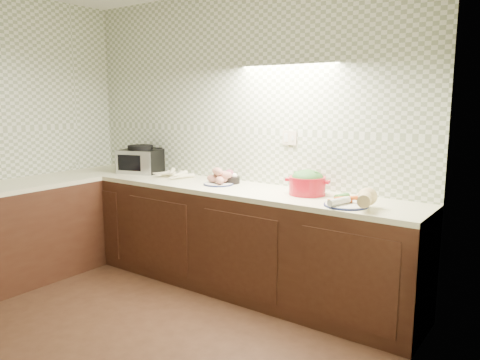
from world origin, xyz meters
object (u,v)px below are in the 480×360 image
Objects in this scene: parsnip_pile at (169,173)px; sweet_potato_plate at (219,178)px; onion_bowl at (231,178)px; veg_plate at (357,199)px; toaster_oven at (140,160)px; dutch_oven at (307,183)px.

sweet_potato_plate is (0.67, -0.06, 0.02)m from parsnip_pile.
sweet_potato_plate is at bearing -5.29° from parsnip_pile.
veg_plate is (1.27, -0.23, 0.01)m from onion_bowl.
parsnip_pile is at bearing -175.78° from onion_bowl.
toaster_oven is 1.75× the size of sweet_potato_plate.
parsnip_pile is 2.48× the size of onion_bowl.
veg_plate is (0.48, -0.18, -0.05)m from dutch_oven.
sweet_potato_plate is 0.12m from onion_bowl.
parsnip_pile is (0.41, -0.01, -0.10)m from toaster_oven.
onion_bowl is 0.45× the size of dutch_oven.
dutch_oven is at bearing -0.09° from parsnip_pile.
toaster_oven reaches higher than parsnip_pile.
toaster_oven is 1.31× the size of dutch_oven.
dutch_oven is at bearing -17.71° from toaster_oven.
sweet_potato_plate is 1.66× the size of onion_bowl.
dutch_oven is at bearing 159.63° from veg_plate.
dutch_oven is (0.84, 0.06, 0.04)m from sweet_potato_plate.
parsnip_pile is 0.71m from onion_bowl.
veg_plate is at bearing -5.19° from parsnip_pile.
parsnip_pile is 0.67m from sweet_potato_plate.
toaster_oven is 1.91m from dutch_oven.
toaster_oven is 1.24× the size of veg_plate.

